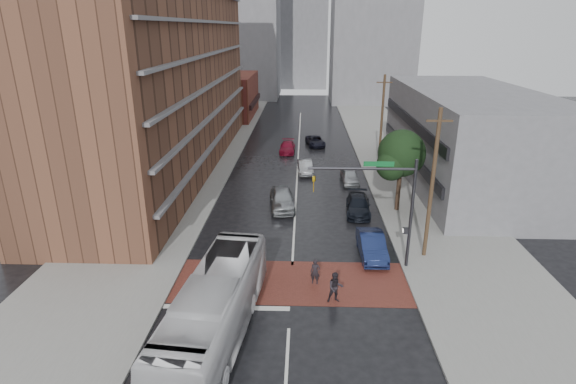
# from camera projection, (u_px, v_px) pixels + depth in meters

# --- Properties ---
(ground) EXTENTS (160.00, 160.00, 0.00)m
(ground) POSITION_uv_depth(u_px,v_px,m) (291.00, 286.00, 26.70)
(ground) COLOR black
(ground) RESTS_ON ground
(crosswalk) EXTENTS (14.00, 5.00, 0.02)m
(crosswalk) POSITION_uv_depth(u_px,v_px,m) (291.00, 282.00, 27.16)
(crosswalk) COLOR maroon
(crosswalk) RESTS_ON ground
(sidewalk_west) EXTENTS (9.00, 90.00, 0.15)m
(sidewalk_west) POSITION_uv_depth(u_px,v_px,m) (196.00, 163.00, 50.51)
(sidewalk_west) COLOR gray
(sidewalk_west) RESTS_ON ground
(sidewalk_east) EXTENTS (9.00, 90.00, 0.15)m
(sidewalk_east) POSITION_uv_depth(u_px,v_px,m) (401.00, 166.00, 49.73)
(sidewalk_east) COLOR gray
(sidewalk_east) RESTS_ON ground
(apartment_block) EXTENTS (10.00, 44.00, 28.00)m
(apartment_block) POSITION_uv_depth(u_px,v_px,m) (159.00, 32.00, 44.85)
(apartment_block) COLOR brown
(apartment_block) RESTS_ON ground
(storefront_west) EXTENTS (8.00, 16.00, 7.00)m
(storefront_west) POSITION_uv_depth(u_px,v_px,m) (230.00, 96.00, 76.54)
(storefront_west) COLOR brown
(storefront_west) RESTS_ON ground
(building_east) EXTENTS (11.00, 26.00, 9.00)m
(building_east) POSITION_uv_depth(u_px,v_px,m) (468.00, 137.00, 43.34)
(building_east) COLOR gray
(building_east) RESTS_ON ground
(distant_tower_west) EXTENTS (18.00, 16.00, 32.00)m
(distant_tower_west) POSITION_uv_depth(u_px,v_px,m) (236.00, 20.00, 94.80)
(distant_tower_west) COLOR gray
(distant_tower_west) RESTS_ON ground
(distant_tower_east) EXTENTS (16.00, 14.00, 36.00)m
(distant_tower_east) POSITION_uv_depth(u_px,v_px,m) (374.00, 8.00, 87.53)
(distant_tower_east) COLOR gray
(distant_tower_east) RESTS_ON ground
(distant_tower_center) EXTENTS (12.00, 10.00, 24.00)m
(distant_tower_center) POSITION_uv_depth(u_px,v_px,m) (303.00, 38.00, 111.65)
(distant_tower_center) COLOR gray
(distant_tower_center) RESTS_ON ground
(street_tree) EXTENTS (4.20, 4.10, 6.90)m
(street_tree) POSITION_uv_depth(u_px,v_px,m) (401.00, 156.00, 36.06)
(street_tree) COLOR #332319
(street_tree) RESTS_ON ground
(signal_mast) EXTENTS (6.50, 0.30, 7.20)m
(signal_mast) POSITION_uv_depth(u_px,v_px,m) (389.00, 198.00, 27.21)
(signal_mast) COLOR #2D2D33
(signal_mast) RESTS_ON ground
(utility_pole_near) EXTENTS (1.60, 0.26, 10.00)m
(utility_pole_near) POSITION_uv_depth(u_px,v_px,m) (432.00, 185.00, 28.37)
(utility_pole_near) COLOR #473321
(utility_pole_near) RESTS_ON ground
(utility_pole_far) EXTENTS (1.60, 0.26, 10.00)m
(utility_pole_far) POSITION_uv_depth(u_px,v_px,m) (382.00, 122.00, 47.13)
(utility_pole_far) COLOR #473321
(utility_pole_far) RESTS_ON ground
(transit_bus) EXTENTS (4.03, 12.26, 3.35)m
(transit_bus) POSITION_uv_depth(u_px,v_px,m) (215.00, 309.00, 21.70)
(transit_bus) COLOR silver
(transit_bus) RESTS_ON ground
(pedestrian_a) EXTENTS (0.62, 0.45, 1.58)m
(pedestrian_a) POSITION_uv_depth(u_px,v_px,m) (315.00, 272.00, 26.73)
(pedestrian_a) COLOR black
(pedestrian_a) RESTS_ON ground
(pedestrian_b) EXTENTS (0.97, 0.80, 1.83)m
(pedestrian_b) POSITION_uv_depth(u_px,v_px,m) (335.00, 288.00, 24.89)
(pedestrian_b) COLOR black
(pedestrian_b) RESTS_ON ground
(car_travel_a) EXTENTS (2.55, 5.16, 1.69)m
(car_travel_a) POSITION_uv_depth(u_px,v_px,m) (282.00, 199.00, 37.89)
(car_travel_a) COLOR #999DA0
(car_travel_a) RESTS_ON ground
(car_travel_b) EXTENTS (1.77, 4.18, 1.34)m
(car_travel_b) POSITION_uv_depth(u_px,v_px,m) (305.00, 167.00, 47.17)
(car_travel_b) COLOR #ADB1B5
(car_travel_b) RESTS_ON ground
(car_travel_c) EXTENTS (1.89, 4.45, 1.28)m
(car_travel_c) POSITION_uv_depth(u_px,v_px,m) (287.00, 147.00, 55.06)
(car_travel_c) COLOR maroon
(car_travel_c) RESTS_ON ground
(suv_travel) EXTENTS (2.78, 4.73, 1.24)m
(suv_travel) POSITION_uv_depth(u_px,v_px,m) (315.00, 141.00, 58.17)
(suv_travel) COLOR black
(suv_travel) RESTS_ON ground
(car_parked_near) EXTENTS (1.71, 4.67, 1.53)m
(car_parked_near) POSITION_uv_depth(u_px,v_px,m) (372.00, 246.00, 30.00)
(car_parked_near) COLOR #141F47
(car_parked_near) RESTS_ON ground
(car_parked_mid) EXTENTS (2.27, 4.89, 1.38)m
(car_parked_mid) POSITION_uv_depth(u_px,v_px,m) (358.00, 205.00, 36.99)
(car_parked_mid) COLOR black
(car_parked_mid) RESTS_ON ground
(car_parked_far) EXTENTS (1.80, 4.14, 1.39)m
(car_parked_far) POSITION_uv_depth(u_px,v_px,m) (350.00, 176.00, 44.14)
(car_parked_far) COLOR #9EA1A5
(car_parked_far) RESTS_ON ground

